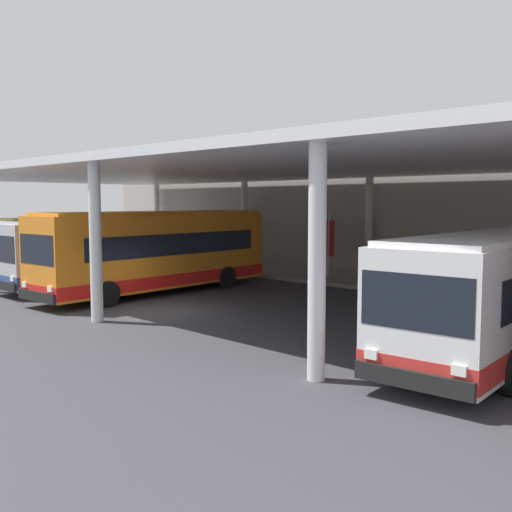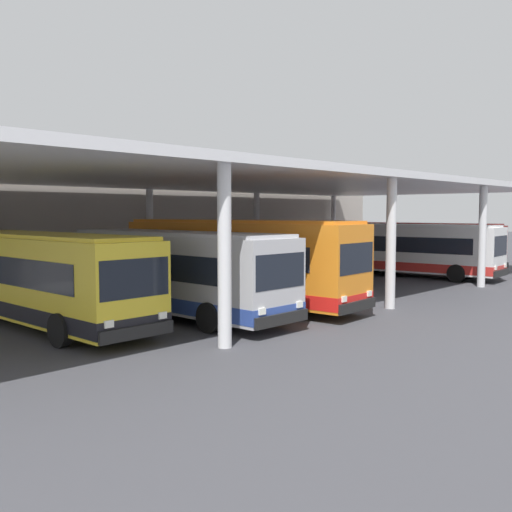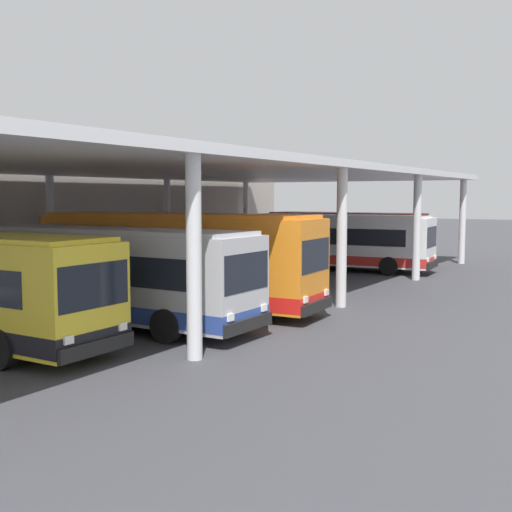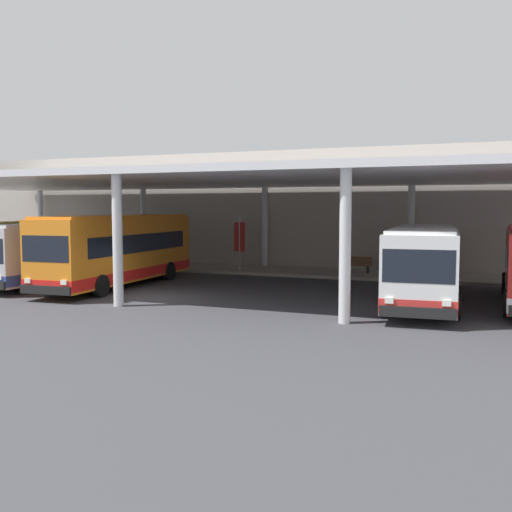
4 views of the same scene
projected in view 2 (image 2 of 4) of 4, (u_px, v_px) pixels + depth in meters
ground_plane at (339, 302)px, 25.03m from camera, size 200.00×200.00×0.00m
platform_kerb at (169, 279)px, 33.03m from camera, size 42.00×4.50×0.18m
station_building_facade at (135, 213)px, 34.96m from camera, size 48.00×1.60×7.68m
canopy_shelter at (247, 184)px, 28.38m from camera, size 40.00×17.00×5.55m
bus_nearest_bay at (44, 278)px, 19.53m from camera, size 2.79×10.55×3.17m
bus_second_bay at (175, 272)px, 21.53m from camera, size 2.74×10.53×3.17m
bus_middle_bay at (238, 261)px, 24.04m from camera, size 3.23×11.47×3.57m
bus_far_bay at (411, 249)px, 34.92m from camera, size 3.29×10.69×3.17m
bus_departing at (422, 245)px, 39.09m from camera, size 2.76×10.54×3.17m
bench_waiting at (246, 262)px, 37.69m from camera, size 1.80×0.45×0.92m
trash_bin at (287, 258)px, 40.25m from camera, size 0.52×0.52×0.98m
banner_sign at (168, 247)px, 31.85m from camera, size 0.70×0.12×3.20m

